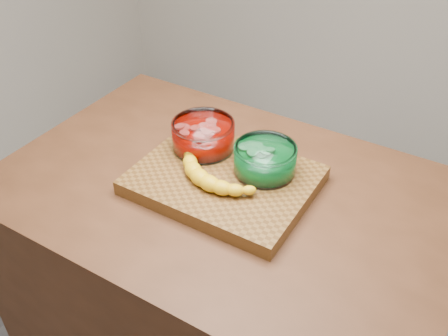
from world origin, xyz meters
The scene contains 5 objects.
counter centered at (0.00, 0.00, 0.45)m, with size 1.20×0.80×0.90m, color #4E2B17.
cutting_board centered at (0.00, 0.00, 0.92)m, with size 0.45×0.35×0.04m, color brown.
bowl_red centered at (-0.11, 0.07, 0.98)m, with size 0.17×0.17×0.08m.
bowl_green centered at (0.08, 0.07, 0.98)m, with size 0.16×0.16×0.08m.
banana centered at (-0.01, -0.02, 0.96)m, with size 0.28×0.17×0.04m, color yellow, non-canonical shape.
Camera 1 is at (0.53, -0.87, 1.74)m, focal length 40.00 mm.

